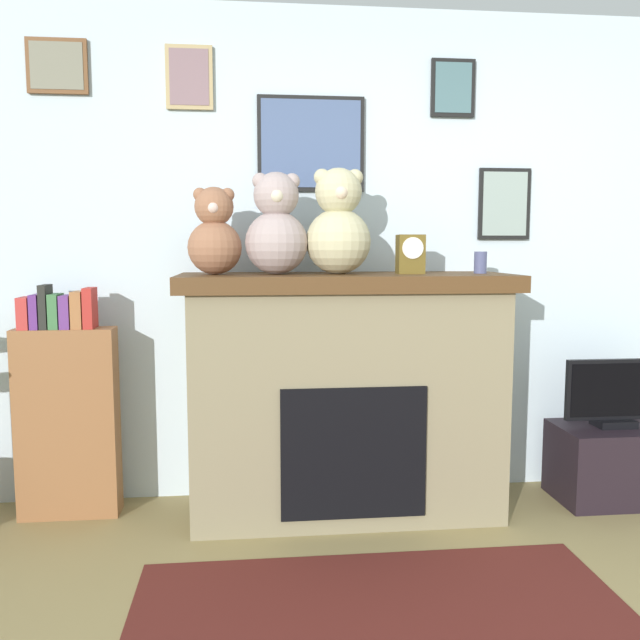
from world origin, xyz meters
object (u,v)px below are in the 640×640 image
(candle_jar, at_px, (480,262))
(teddy_bear_grey, at_px, (276,229))
(tv_stand, at_px, (611,463))
(television, at_px, (615,395))
(bookshelf, at_px, (67,413))
(mantel_clock, at_px, (410,254))
(teddy_bear_brown, at_px, (215,235))
(teddy_bear_cream, at_px, (338,227))
(fireplace, at_px, (345,393))

(candle_jar, distance_m, teddy_bear_grey, 1.04)
(tv_stand, xyz_separation_m, television, (0.00, -0.00, 0.37))
(bookshelf, bearing_deg, mantel_clock, -3.67)
(candle_jar, relative_size, teddy_bear_brown, 0.26)
(television, bearing_deg, teddy_bear_cream, -179.70)
(teddy_bear_cream, bearing_deg, bookshelf, 175.38)
(fireplace, bearing_deg, mantel_clock, -3.39)
(tv_stand, relative_size, candle_jar, 5.36)
(teddy_bear_brown, bearing_deg, teddy_bear_cream, -0.01)
(television, distance_m, candle_jar, 1.03)
(fireplace, xyz_separation_m, television, (1.44, -0.01, -0.04))
(bookshelf, bearing_deg, fireplace, -3.73)
(teddy_bear_grey, bearing_deg, teddy_bear_cream, -0.01)
(teddy_bear_grey, bearing_deg, candle_jar, 0.03)
(mantel_clock, bearing_deg, bookshelf, 176.33)
(tv_stand, relative_size, teddy_bear_cream, 1.15)
(fireplace, distance_m, mantel_clock, 0.77)
(tv_stand, height_order, teddy_bear_cream, teddy_bear_cream)
(bookshelf, xyz_separation_m, teddy_bear_brown, (0.75, -0.11, 0.88))
(television, bearing_deg, mantel_clock, -179.57)
(television, bearing_deg, teddy_bear_grey, -179.75)
(television, distance_m, teddy_bear_cream, 1.72)
(teddy_bear_brown, distance_m, teddy_bear_cream, 0.60)
(television, relative_size, candle_jar, 4.93)
(mantel_clock, distance_m, teddy_bear_brown, 0.97)
(teddy_bear_grey, bearing_deg, tv_stand, 0.29)
(television, xyz_separation_m, teddy_bear_brown, (-2.08, -0.01, 0.83))
(teddy_bear_cream, bearing_deg, teddy_bear_grey, 179.99)
(bookshelf, xyz_separation_m, candle_jar, (2.08, -0.11, 0.75))
(bookshelf, bearing_deg, teddy_bear_brown, -8.26)
(teddy_bear_grey, relative_size, teddy_bear_cream, 0.96)
(tv_stand, bearing_deg, candle_jar, -179.36)
(bookshelf, distance_m, teddy_bear_grey, 1.39)
(candle_jar, xyz_separation_m, mantel_clock, (-0.36, -0.00, 0.04))
(teddy_bear_brown, bearing_deg, tv_stand, 0.25)
(tv_stand, bearing_deg, television, -90.00)
(bookshelf, height_order, mantel_clock, mantel_clock)
(bookshelf, bearing_deg, teddy_bear_grey, -5.94)
(teddy_bear_grey, height_order, teddy_bear_cream, teddy_bear_cream)
(mantel_clock, distance_m, teddy_bear_cream, 0.39)
(fireplace, distance_m, teddy_bear_brown, 1.02)
(teddy_bear_grey, distance_m, teddy_bear_cream, 0.30)
(fireplace, distance_m, bookshelf, 1.40)
(bookshelf, relative_size, teddy_bear_grey, 2.38)
(mantel_clock, xyz_separation_m, teddy_bear_brown, (-0.96, 0.00, 0.09))
(television, xyz_separation_m, teddy_bear_cream, (-1.48, -0.01, 0.88))
(fireplace, xyz_separation_m, teddy_bear_grey, (-0.34, -0.02, 0.83))
(fireplace, xyz_separation_m, teddy_bear_brown, (-0.64, -0.02, 0.79))
(fireplace, bearing_deg, teddy_bear_brown, -178.37)
(teddy_bear_cream, bearing_deg, teddy_bear_brown, 179.99)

